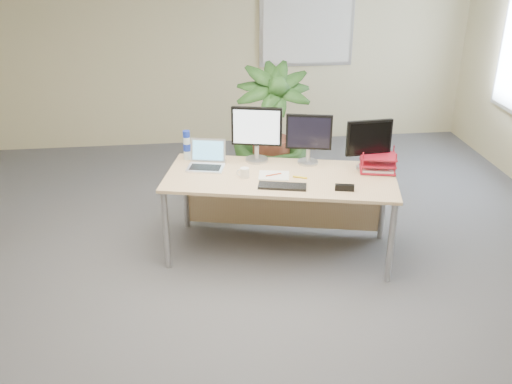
{
  "coord_description": "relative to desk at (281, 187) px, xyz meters",
  "views": [
    {
      "loc": [
        -0.43,
        -3.84,
        2.87
      ],
      "look_at": [
        0.07,
        0.35,
        0.88
      ],
      "focal_mm": 40.0,
      "sensor_mm": 36.0,
      "label": 1
    }
  ],
  "objects": [
    {
      "name": "back_wall",
      "position": [
        -0.38,
        3.05,
        0.72
      ],
      "size": [
        7.0,
        0.04,
        2.7
      ],
      "primitive_type": "cube",
      "color": "#CABE8F",
      "rests_on": "floor"
    },
    {
      "name": "coffee_mug",
      "position": [
        -0.36,
        -0.11,
        0.22
      ],
      "size": [
        0.12,
        0.08,
        0.09
      ],
      "color": "white",
      "rests_on": "desk"
    },
    {
      "name": "yellow_highlighter",
      "position": [
        0.14,
        -0.19,
        0.18
      ],
      "size": [
        0.13,
        0.07,
        0.02
      ],
      "primitive_type": "cylinder",
      "rotation": [
        0.0,
        1.57,
        -0.42
      ],
      "color": "yellow",
      "rests_on": "desk"
    },
    {
      "name": "stapler",
      "position": [
        0.47,
        -0.49,
        0.2
      ],
      "size": [
        0.17,
        0.08,
        0.05
      ],
      "primitive_type": "cube",
      "rotation": [
        0.0,
        0.0,
        -0.23
      ],
      "color": "black",
      "rests_on": "desk"
    },
    {
      "name": "floor",
      "position": [
        -0.38,
        -0.95,
        -0.63
      ],
      "size": [
        8.0,
        8.0,
        0.0
      ],
      "primitive_type": "plane",
      "color": "#4D4D52",
      "rests_on": "ground"
    },
    {
      "name": "spiral_notebook",
      "position": [
        -0.09,
        -0.12,
        0.18
      ],
      "size": [
        0.31,
        0.25,
        0.01
      ],
      "primitive_type": "cube",
      "rotation": [
        0.0,
        0.0,
        -0.18
      ],
      "color": "silver",
      "rests_on": "desk"
    },
    {
      "name": "keyboard",
      "position": [
        -0.05,
        -0.37,
        0.18
      ],
      "size": [
        0.44,
        0.23,
        0.02
      ],
      "primitive_type": "cube",
      "rotation": [
        0.0,
        0.0,
        -0.23
      ],
      "color": "black",
      "rests_on": "desk"
    },
    {
      "name": "monitor_left",
      "position": [
        -0.2,
        0.27,
        0.48
      ],
      "size": [
        0.47,
        0.22,
        0.53
      ],
      "color": "#A4A4A8",
      "rests_on": "desk"
    },
    {
      "name": "monitor_dark",
      "position": [
        0.79,
        -0.06,
        0.44
      ],
      "size": [
        0.43,
        0.19,
        0.47
      ],
      "color": "#A4A4A8",
      "rests_on": "desk"
    },
    {
      "name": "desk",
      "position": [
        0.0,
        0.0,
        0.0
      ],
      "size": [
        2.23,
        1.33,
        0.8
      ],
      "color": "tan",
      "rests_on": "floor"
    },
    {
      "name": "letter_tray",
      "position": [
        0.88,
        -0.11,
        0.24
      ],
      "size": [
        0.37,
        0.31,
        0.15
      ],
      "color": "maroon",
      "rests_on": "desk"
    },
    {
      "name": "monitor_right",
      "position": [
        0.28,
        0.15,
        0.45
      ],
      "size": [
        0.43,
        0.2,
        0.48
      ],
      "color": "#A4A4A8",
      "rests_on": "desk"
    },
    {
      "name": "orange_pen",
      "position": [
        -0.09,
        -0.12,
        0.19
      ],
      "size": [
        0.15,
        0.06,
        0.01
      ],
      "primitive_type": "cylinder",
      "rotation": [
        0.0,
        1.57,
        0.29
      ],
      "color": "#CC4016",
      "rests_on": "spiral_notebook"
    },
    {
      "name": "laptop",
      "position": [
        -0.68,
        0.19,
        0.23
      ],
      "size": [
        0.39,
        0.36,
        0.24
      ],
      "color": "silver",
      "rests_on": "desk"
    },
    {
      "name": "water_bottle",
      "position": [
        -0.86,
        0.4,
        0.31
      ],
      "size": [
        0.07,
        0.07,
        0.29
      ],
      "color": "silver",
      "rests_on": "desk"
    },
    {
      "name": "floor_plant",
      "position": [
        0.03,
        0.86,
        0.12
      ],
      "size": [
        0.85,
        0.85,
        1.5
      ],
      "primitive_type": "imported",
      "rotation": [
        0.0,
        0.0,
        -0.01
      ],
      "color": "#153312",
      "rests_on": "floor"
    },
    {
      "name": "whiteboard",
      "position": [
        0.82,
        3.01,
        0.92
      ],
      "size": [
        1.3,
        0.04,
        0.95
      ],
      "color": "silver",
      "rests_on": "back_wall"
    }
  ]
}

